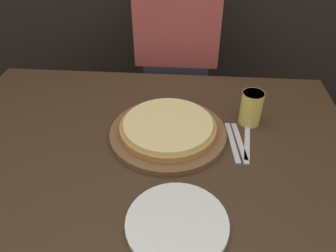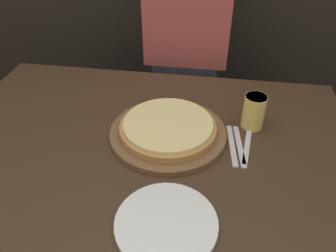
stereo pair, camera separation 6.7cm
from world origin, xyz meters
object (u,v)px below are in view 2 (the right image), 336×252
beer_glass (254,110)px  dinner_plate (166,224)px  spoon (247,147)px  fork (232,145)px  diner_person (186,75)px  dinner_knife (239,146)px  pizza_on_board (168,129)px

beer_glass → dinner_plate: beer_glass is taller
beer_glass → spoon: (-0.02, -0.12, -0.07)m
beer_glass → spoon: 0.14m
beer_glass → fork: size_ratio=0.60×
beer_glass → diner_person: bearing=118.2°
dinner_knife → spoon: same height
beer_glass → dinner_knife: beer_glass is taller
fork → spoon: same height
fork → spoon: bearing=-0.0°
fork → diner_person: 0.72m
pizza_on_board → beer_glass: size_ratio=3.22×
dinner_knife → fork: bearing=180.0°
dinner_plate → diner_person: size_ratio=0.20×
pizza_on_board → dinner_knife: pizza_on_board is taller
beer_glass → fork: bearing=-119.4°
pizza_on_board → spoon: pizza_on_board is taller
fork → dinner_knife: size_ratio=1.00×
diner_person → dinner_knife: bearing=-69.5°
pizza_on_board → dinner_knife: bearing=-5.6°
fork → spoon: (0.05, -0.00, 0.00)m
spoon → diner_person: (-0.28, 0.68, -0.12)m
dinner_plate → dinner_knife: dinner_plate is taller
fork → spoon: size_ratio=1.17×
spoon → dinner_knife: bearing=-180.0°
dinner_plate → dinner_knife: bearing=60.8°
beer_glass → dinner_knife: size_ratio=0.60×
beer_glass → dinner_knife: bearing=-109.8°
dinner_plate → fork: bearing=64.1°
beer_glass → diner_person: diner_person is taller
spoon → dinner_plate: bearing=-122.2°
dinner_plate → fork: dinner_plate is taller
pizza_on_board → dinner_plate: 0.38m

